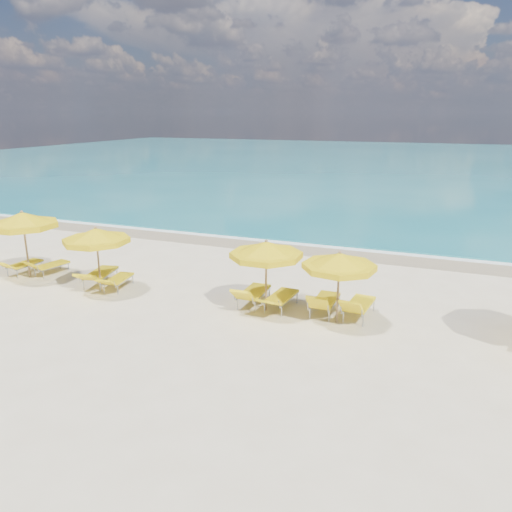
% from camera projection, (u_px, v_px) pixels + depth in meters
% --- Properties ---
extents(ground_plane, '(120.00, 120.00, 0.00)m').
position_uv_depth(ground_plane, '(238.00, 307.00, 15.17)').
color(ground_plane, beige).
extents(ocean, '(120.00, 80.00, 0.30)m').
position_uv_depth(ocean, '(402.00, 163.00, 58.09)').
color(ocean, '#146A73').
rests_on(ocean, ground).
extents(wet_sand_band, '(120.00, 2.60, 0.01)m').
position_uv_depth(wet_sand_band, '(305.00, 248.00, 21.78)').
color(wet_sand_band, tan).
rests_on(wet_sand_band, ground).
extents(foam_line, '(120.00, 1.20, 0.03)m').
position_uv_depth(foam_line, '(310.00, 243.00, 22.50)').
color(foam_line, white).
rests_on(foam_line, ground).
extents(whitecap_near, '(14.00, 0.36, 0.05)m').
position_uv_depth(whitecap_near, '(257.00, 203.00, 32.48)').
color(whitecap_near, white).
rests_on(whitecap_near, ground).
extents(whitecap_far, '(18.00, 0.30, 0.05)m').
position_uv_depth(whitecap_far, '(487.00, 199.00, 33.82)').
color(whitecap_far, white).
rests_on(whitecap_far, ground).
extents(umbrella_2, '(3.04, 3.04, 2.42)m').
position_uv_depth(umbrella_2, '(23.00, 221.00, 17.32)').
color(umbrella_2, '#99774C').
rests_on(umbrella_2, ground).
extents(umbrella_3, '(2.68, 2.68, 2.18)m').
position_uv_depth(umbrella_3, '(96.00, 236.00, 15.99)').
color(umbrella_3, '#99774C').
rests_on(umbrella_3, ground).
extents(umbrella_4, '(2.82, 2.82, 2.18)m').
position_uv_depth(umbrella_4, '(266.00, 250.00, 14.37)').
color(umbrella_4, '#99774C').
rests_on(umbrella_4, ground).
extents(umbrella_5, '(2.46, 2.46, 2.08)m').
position_uv_depth(umbrella_5, '(339.00, 262.00, 13.54)').
color(umbrella_5, '#99774C').
rests_on(umbrella_5, ground).
extents(lounger_2_left, '(0.68, 1.71, 0.71)m').
position_uv_depth(lounger_2_left, '(24.00, 268.00, 18.26)').
color(lounger_2_left, '#A5A8AD').
rests_on(lounger_2_left, ground).
extents(lounger_2_right, '(0.84, 1.69, 0.71)m').
position_uv_depth(lounger_2_right, '(51.00, 269.00, 18.18)').
color(lounger_2_right, '#A5A8AD').
rests_on(lounger_2_right, ground).
extents(lounger_3_left, '(1.05, 2.11, 0.79)m').
position_uv_depth(lounger_3_left, '(100.00, 278.00, 17.00)').
color(lounger_3_left, '#A5A8AD').
rests_on(lounger_3_left, ground).
extents(lounger_3_right, '(0.79, 1.74, 0.67)m').
position_uv_depth(lounger_3_right, '(118.00, 283.00, 16.64)').
color(lounger_3_right, '#A5A8AD').
rests_on(lounger_3_right, ground).
extents(lounger_4_left, '(0.66, 1.89, 0.85)m').
position_uv_depth(lounger_4_left, '(253.00, 297.00, 15.26)').
color(lounger_4_left, '#A5A8AD').
rests_on(lounger_4_left, ground).
extents(lounger_4_right, '(0.76, 1.94, 0.68)m').
position_uv_depth(lounger_4_right, '(281.00, 302.00, 14.94)').
color(lounger_4_right, '#A5A8AD').
rests_on(lounger_4_right, ground).
extents(lounger_5_left, '(0.64, 1.81, 0.89)m').
position_uv_depth(lounger_5_left, '(324.00, 306.00, 14.60)').
color(lounger_5_left, '#A5A8AD').
rests_on(lounger_5_left, ground).
extents(lounger_5_right, '(0.79, 1.89, 0.88)m').
position_uv_depth(lounger_5_right, '(359.00, 310.00, 14.29)').
color(lounger_5_right, '#A5A8AD').
rests_on(lounger_5_right, ground).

